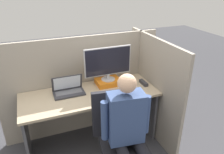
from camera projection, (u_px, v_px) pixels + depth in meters
The scene contains 11 objects.
cubicle_panel_back at pixel (83, 86), 2.94m from camera, with size 2.13×0.04×1.35m.
cubicle_panel_right at pixel (153, 88), 2.87m from camera, with size 0.04×1.27×1.35m.
desk at pixel (91, 106), 2.69m from camera, with size 1.63×0.64×0.74m.
paper_box at pixel (108, 82), 2.83m from camera, with size 0.31×0.24×0.07m.
monitor at pixel (108, 63), 2.72m from camera, with size 0.61×0.17×0.43m.
laptop at pixel (69, 90), 2.61m from camera, with size 0.36×0.21×0.22m.
mouse at pixel (95, 94), 2.56m from camera, with size 0.06×0.05×0.04m.
stapler at pixel (144, 83), 2.83m from camera, with size 0.05×0.16×0.04m.
carrot_toy at pixel (129, 94), 2.56m from camera, with size 0.05×0.16×0.05m.
office_chair at pixel (120, 138), 2.27m from camera, with size 0.54×0.59×0.98m.
person at pixel (129, 129), 2.05m from camera, with size 0.48×0.46×1.26m.
Camera 1 is at (-0.59, -1.91, 2.03)m, focal length 35.00 mm.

